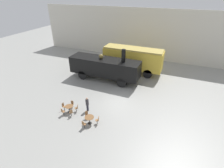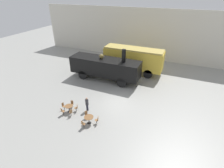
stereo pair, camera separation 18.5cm
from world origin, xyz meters
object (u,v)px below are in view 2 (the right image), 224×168
at_px(cafe_chair_0, 71,112).
at_px(visitor_person, 87,104).
at_px(cafe_table_near, 69,107).
at_px(cafe_table_mid, 89,118).
at_px(steam_locomotive, 105,67).
at_px(passenger_coach_vintage, 133,58).

bearing_deg(cafe_chair_0, visitor_person, -84.26).
distance_m(cafe_table_near, cafe_table_mid, 3.01).
relative_size(cafe_table_near, cafe_table_mid, 0.93).
height_order(cafe_chair_0, visitor_person, visitor_person).
bearing_deg(cafe_table_near, steam_locomotive, 87.69).
relative_size(cafe_chair_0, visitor_person, 0.52).
bearing_deg(steam_locomotive, visitor_person, -79.79).
xyz_separation_m(cafe_table_mid, cafe_chair_0, (-2.31, 0.23, -0.12)).
bearing_deg(visitor_person, steam_locomotive, 100.21).
bearing_deg(cafe_chair_0, cafe_table_near, -0.00).
xyz_separation_m(passenger_coach_vintage, steam_locomotive, (-2.94, -3.99, -0.35)).
xyz_separation_m(steam_locomotive, cafe_table_mid, (2.57, -9.28, -1.43)).
bearing_deg(cafe_table_mid, visitor_person, 124.75).
xyz_separation_m(steam_locomotive, visitor_person, (1.36, -7.53, -1.15)).
height_order(steam_locomotive, visitor_person, steam_locomotive).
relative_size(cafe_table_mid, cafe_chair_0, 1.07).
bearing_deg(cafe_chair_0, cafe_table_mid, -144.24).
relative_size(passenger_coach_vintage, steam_locomotive, 0.89).
xyz_separation_m(steam_locomotive, cafe_table_near, (-0.34, -8.51, -1.46)).
bearing_deg(steam_locomotive, passenger_coach_vintage, 53.59).
relative_size(cafe_table_mid, visitor_person, 0.56).
bearing_deg(steam_locomotive, cafe_chair_0, -88.34).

